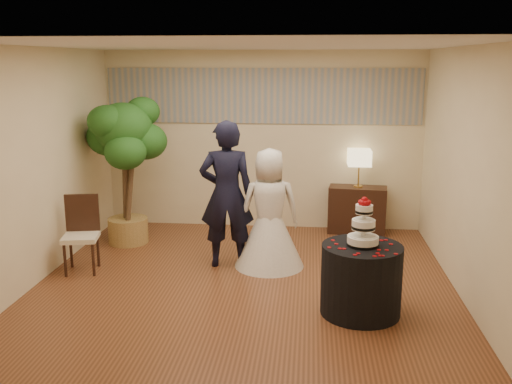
# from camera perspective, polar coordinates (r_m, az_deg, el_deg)

# --- Properties ---
(floor) EXTENTS (5.00, 5.00, 0.00)m
(floor) POSITION_cam_1_polar(r_m,az_deg,el_deg) (6.99, -1.15, -9.14)
(floor) COLOR brown
(floor) RESTS_ON ground
(ceiling) EXTENTS (5.00, 5.00, 0.00)m
(ceiling) POSITION_cam_1_polar(r_m,az_deg,el_deg) (6.48, -1.26, 14.46)
(ceiling) COLOR white
(ceiling) RESTS_ON wall_back
(wall_back) EXTENTS (5.00, 0.06, 2.80)m
(wall_back) POSITION_cam_1_polar(r_m,az_deg,el_deg) (9.05, 0.65, 5.15)
(wall_back) COLOR beige
(wall_back) RESTS_ON ground
(wall_front) EXTENTS (5.00, 0.06, 2.80)m
(wall_front) POSITION_cam_1_polar(r_m,az_deg,el_deg) (4.19, -5.19, -4.18)
(wall_front) COLOR beige
(wall_front) RESTS_ON ground
(wall_left) EXTENTS (0.06, 5.00, 2.80)m
(wall_left) POSITION_cam_1_polar(r_m,az_deg,el_deg) (7.32, -21.06, 2.41)
(wall_left) COLOR beige
(wall_left) RESTS_ON ground
(wall_right) EXTENTS (0.06, 5.00, 2.80)m
(wall_right) POSITION_cam_1_polar(r_m,az_deg,el_deg) (6.78, 20.30, 1.69)
(wall_right) COLOR beige
(wall_right) RESTS_ON ground
(mural_border) EXTENTS (4.90, 0.02, 0.85)m
(mural_border) POSITION_cam_1_polar(r_m,az_deg,el_deg) (8.96, 0.65, 9.58)
(mural_border) COLOR #989690
(mural_border) RESTS_ON wall_back
(groom) EXTENTS (0.74, 0.53, 1.92)m
(groom) POSITION_cam_1_polar(r_m,az_deg,el_deg) (7.33, -2.95, -0.25)
(groom) COLOR black
(groom) RESTS_ON floor
(bride) EXTENTS (1.04, 1.04, 1.56)m
(bride) POSITION_cam_1_polar(r_m,az_deg,el_deg) (7.34, 1.36, -1.64)
(bride) COLOR white
(bride) RESTS_ON floor
(cake_table) EXTENTS (0.85, 0.85, 0.76)m
(cake_table) POSITION_cam_1_polar(r_m,az_deg,el_deg) (6.19, 10.46, -8.61)
(cake_table) COLOR black
(cake_table) RESTS_ON floor
(wedding_cake) EXTENTS (0.33, 0.33, 0.52)m
(wedding_cake) POSITION_cam_1_polar(r_m,az_deg,el_deg) (5.98, 10.72, -2.91)
(wedding_cake) COLOR white
(wedding_cake) RESTS_ON cake_table
(console) EXTENTS (0.92, 0.49, 0.73)m
(console) POSITION_cam_1_polar(r_m,az_deg,el_deg) (9.03, 10.09, -1.76)
(console) COLOR black
(console) RESTS_ON floor
(table_lamp) EXTENTS (0.35, 0.35, 0.58)m
(table_lamp) POSITION_cam_1_polar(r_m,az_deg,el_deg) (8.88, 10.25, 2.33)
(table_lamp) COLOR beige
(table_lamp) RESTS_ON console
(ficus_tree) EXTENTS (1.30, 1.30, 2.18)m
(ficus_tree) POSITION_cam_1_polar(r_m,az_deg,el_deg) (8.45, -12.95, 2.11)
(ficus_tree) COLOR #23591C
(ficus_tree) RESTS_ON floor
(side_chair) EXTENTS (0.53, 0.54, 0.97)m
(side_chair) POSITION_cam_1_polar(r_m,az_deg,el_deg) (7.55, -17.14, -4.14)
(side_chair) COLOR black
(side_chair) RESTS_ON floor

